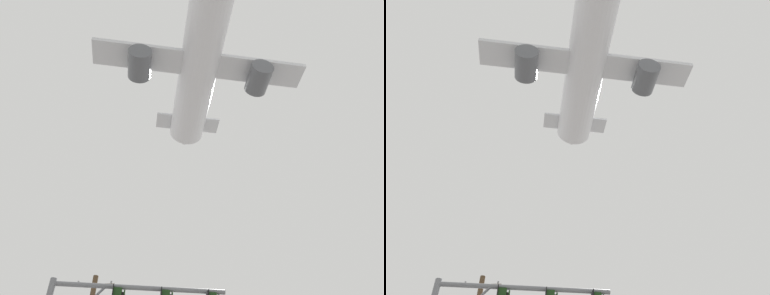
{
  "view_description": "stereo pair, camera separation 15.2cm",
  "coord_description": "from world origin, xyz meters",
  "views": [
    {
      "loc": [
        -0.75,
        -4.43,
        1.52
      ],
      "look_at": [
        -0.75,
        11.4,
        15.63
      ],
      "focal_mm": 34.03,
      "sensor_mm": 36.0,
      "label": 1
    },
    {
      "loc": [
        -0.6,
        -4.43,
        1.52
      ],
      "look_at": [
        -0.75,
        11.4,
        15.63
      ],
      "focal_mm": 34.03,
      "sensor_mm": 36.0,
      "label": 2
    }
  ],
  "objects": [
    {
      "name": "airplane",
      "position": [
        0.23,
        18.35,
        35.17
      ],
      "size": [
        23.16,
        29.98,
        8.16
      ],
      "color": "white"
    }
  ]
}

